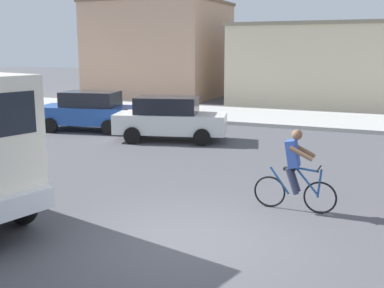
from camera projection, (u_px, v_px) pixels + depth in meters
The scene contains 7 objects.
ground_plane at pixel (188, 241), 8.41m from camera, with size 120.00×120.00×0.00m, color #4C4C51.
sidewalk_far at pixel (319, 120), 21.90m from camera, with size 80.00×5.00×0.16m, color #ADADA8.
cyclist at pixel (295, 170), 9.83m from camera, with size 1.73×0.50×1.72m.
car_red_near at pixel (170, 118), 17.39m from camera, with size 4.31×2.70×1.60m.
car_white_mid at pixel (89, 111), 19.47m from camera, with size 4.26×2.46×1.60m.
building_corner_left at pixel (160, 49), 33.06m from camera, with size 8.54×7.40×6.45m.
building_mid_block at pixel (320, 64), 28.57m from camera, with size 9.87×6.99×4.75m.
Camera 1 is at (3.19, -7.23, 3.34)m, focal length 44.61 mm.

